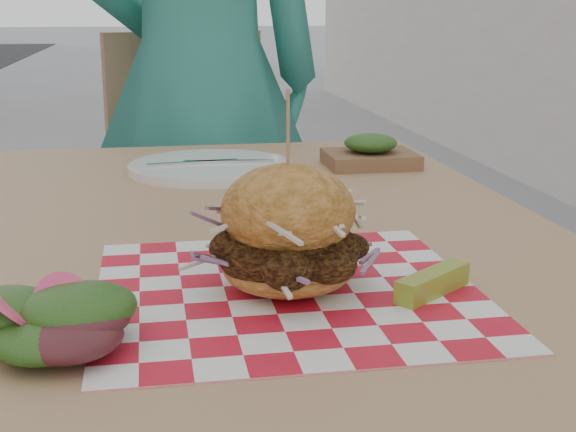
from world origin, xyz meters
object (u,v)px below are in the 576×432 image
Objects in this scene: diner at (199,78)px; patio_table at (234,285)px; sandwich at (288,237)px; patio_chair at (180,190)px.

diner is 0.95m from patio_table.
diner reaches higher than sandwich.
patio_chair is at bearing -76.78° from diner.
diner is at bearing -86.49° from patio_chair.
patio_table is 0.28m from sandwich.
patio_chair is (-0.03, 1.08, -0.12)m from patio_table.
sandwich is at bearing 85.15° from diner.
diner is 1.18m from sandwich.
diner is 0.34m from patio_chair.
diner reaches higher than patio_chair.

